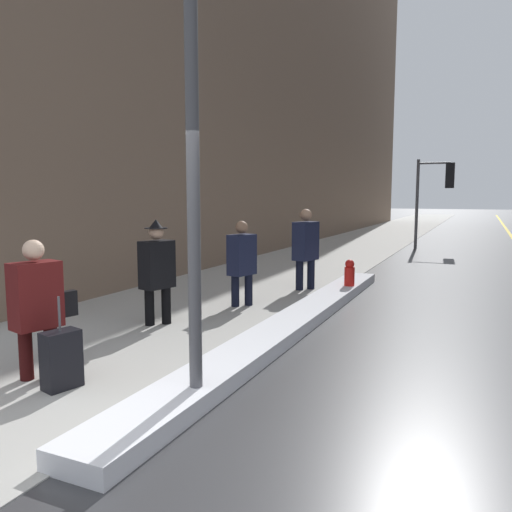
# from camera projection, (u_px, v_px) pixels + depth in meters

# --- Properties ---
(ground_plane) EXTENTS (160.00, 160.00, 0.00)m
(ground_plane) POSITION_uv_depth(u_px,v_px,m) (86.00, 454.00, 3.76)
(ground_plane) COLOR #38383A
(sidewalk_slab) EXTENTS (4.00, 80.00, 0.01)m
(sidewalk_slab) POSITION_uv_depth(u_px,v_px,m) (341.00, 250.00, 18.15)
(sidewalk_slab) COLOR #B2AFA8
(sidewalk_slab) RESTS_ON ground
(snow_bank_curb) EXTENTS (0.60, 8.97, 0.18)m
(snow_bank_curb) POSITION_uv_depth(u_px,v_px,m) (295.00, 321.00, 7.42)
(snow_bank_curb) COLOR white
(snow_bank_curb) RESTS_ON ground
(building_facade_left) EXTENTS (6.00, 36.00, 20.34)m
(building_facade_left) POSITION_uv_depth(u_px,v_px,m) (268.00, 21.00, 23.51)
(building_facade_left) COLOR #846B56
(building_facade_left) RESTS_ON ground
(lamp_post) EXTENTS (0.28, 0.28, 5.33)m
(lamp_post) POSITION_uv_depth(u_px,v_px,m) (191.00, 52.00, 4.28)
(lamp_post) COLOR #515156
(lamp_post) RESTS_ON ground
(traffic_light_near) EXTENTS (1.31, 0.32, 3.28)m
(traffic_light_near) POSITION_uv_depth(u_px,v_px,m) (438.00, 185.00, 18.06)
(traffic_light_near) COLOR #515156
(traffic_light_near) RESTS_ON ground
(pedestrian_with_shoulder_bag) EXTENTS (0.40, 0.72, 1.49)m
(pedestrian_with_shoulder_bag) POSITION_uv_depth(u_px,v_px,m) (37.00, 303.00, 5.22)
(pedestrian_with_shoulder_bag) COLOR #340C0C
(pedestrian_with_shoulder_bag) RESTS_ON ground
(pedestrian_in_fedora) EXTENTS (0.40, 0.55, 1.60)m
(pedestrian_in_fedora) POSITION_uv_depth(u_px,v_px,m) (157.00, 268.00, 7.43)
(pedestrian_in_fedora) COLOR black
(pedestrian_in_fedora) RESTS_ON ground
(pedestrian_trailing) EXTENTS (0.40, 0.55, 1.51)m
(pedestrian_trailing) POSITION_uv_depth(u_px,v_px,m) (242.00, 259.00, 8.71)
(pedestrian_trailing) COLOR black
(pedestrian_trailing) RESTS_ON ground
(pedestrian_in_glasses) EXTENTS (0.45, 0.61, 1.68)m
(pedestrian_in_glasses) POSITION_uv_depth(u_px,v_px,m) (306.00, 245.00, 10.25)
(pedestrian_in_glasses) COLOR black
(pedestrian_in_glasses) RESTS_ON ground
(rolling_suitcase) EXTENTS (0.30, 0.40, 0.95)m
(rolling_suitcase) POSITION_uv_depth(u_px,v_px,m) (61.00, 360.00, 4.99)
(rolling_suitcase) COLOR black
(rolling_suitcase) RESTS_ON ground
(fire_hydrant) EXTENTS (0.20, 0.20, 0.70)m
(fire_hydrant) POSITION_uv_depth(u_px,v_px,m) (349.00, 277.00, 9.83)
(fire_hydrant) COLOR red
(fire_hydrant) RESTS_ON ground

